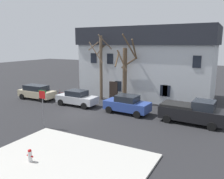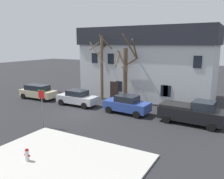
# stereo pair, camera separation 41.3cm
# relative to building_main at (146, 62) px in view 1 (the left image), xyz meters

# --- Properties ---
(ground_plane) EXTENTS (120.00, 120.00, 0.00)m
(ground_plane) POSITION_rel_building_main_xyz_m (-2.81, -10.32, -4.32)
(ground_plane) COLOR #262628
(sidewalk_slab) EXTENTS (9.24, 6.68, 0.12)m
(sidewalk_slab) POSITION_rel_building_main_xyz_m (1.94, -18.16, -4.26)
(sidewalk_slab) COLOR #B7B5AD
(sidewalk_slab) RESTS_ON ground_plane
(building_main) EXTENTS (16.26, 7.07, 8.47)m
(building_main) POSITION_rel_building_main_xyz_m (0.00, 0.00, 0.00)
(building_main) COLOR silver
(building_main) RESTS_ON ground_plane
(tree_bare_near) EXTENTS (2.58, 2.55, 7.80)m
(tree_bare_near) POSITION_rel_building_main_xyz_m (-4.00, -4.22, -0.13)
(tree_bare_near) COLOR brown
(tree_bare_near) RESTS_ON ground_plane
(tree_bare_mid) EXTENTS (2.49, 2.56, 7.56)m
(tree_bare_mid) POSITION_rel_building_main_xyz_m (-0.75, -4.51, -0.79)
(tree_bare_mid) COLOR brown
(tree_bare_mid) RESTS_ON ground_plane
(car_beige_wagon) EXTENTS (4.65, 2.02, 1.71)m
(car_beige_wagon) POSITION_rel_building_main_xyz_m (-10.77, -7.92, -3.43)
(car_beige_wagon) COLOR #C6B793
(car_beige_wagon) RESTS_ON ground_plane
(car_silver_sedan) EXTENTS (4.48, 1.98, 1.67)m
(car_silver_sedan) POSITION_rel_building_main_xyz_m (-4.83, -7.93, -3.48)
(car_silver_sedan) COLOR #B7BABF
(car_silver_sedan) RESTS_ON ground_plane
(car_blue_sedan) EXTENTS (4.43, 2.25, 1.74)m
(car_blue_sedan) POSITION_rel_building_main_xyz_m (1.08, -7.90, -3.45)
(car_blue_sedan) COLOR #2D4799
(car_blue_sedan) RESTS_ON ground_plane
(pickup_truck_black) EXTENTS (5.25, 2.45, 2.04)m
(pickup_truck_black) POSITION_rel_building_main_xyz_m (7.04, -7.91, -3.33)
(pickup_truck_black) COLOR black
(pickup_truck_black) RESTS_ON ground_plane
(fire_hydrant) EXTENTS (0.42, 0.22, 0.74)m
(fire_hydrant) POSITION_rel_building_main_xyz_m (0.34, -19.14, -3.82)
(fire_hydrant) COLOR silver
(fire_hydrant) RESTS_ON sidewalk_slab
(street_sign_pole) EXTENTS (0.76, 0.07, 3.03)m
(street_sign_pole) POSITION_rel_building_main_xyz_m (-3.05, -14.63, -2.21)
(street_sign_pole) COLOR slate
(street_sign_pole) RESTS_ON ground_plane
(bicycle_leaning) EXTENTS (1.68, 0.60, 1.03)m
(bicycle_leaning) POSITION_rel_building_main_xyz_m (-8.82, -5.76, -3.95)
(bicycle_leaning) COLOR black
(bicycle_leaning) RESTS_ON ground_plane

